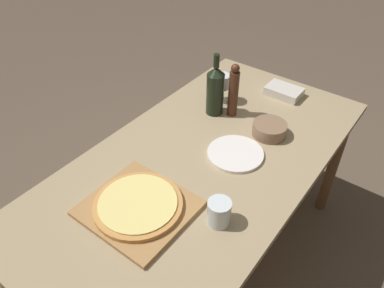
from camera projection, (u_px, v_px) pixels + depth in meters
name	position (u px, v px, depth m)	size (l,w,h in m)	color
ground_plane	(200.00, 261.00, 2.09)	(12.00, 12.00, 0.00)	brown
dining_table	(203.00, 174.00, 1.66)	(0.87, 1.70, 0.77)	#9E8966
cutting_board	(138.00, 208.00, 1.38)	(0.38, 0.35, 0.02)	#A87A47
pizza	(138.00, 204.00, 1.37)	(0.33, 0.33, 0.02)	#C68947
wine_bottle	(215.00, 90.00, 1.79)	(0.09, 0.09, 0.31)	black
pepper_mill	(233.00, 91.00, 1.78)	(0.05, 0.05, 0.27)	#4C2819
wine_glass	(222.00, 82.00, 1.89)	(0.09, 0.09, 0.15)	silver
small_bowl	(269.00, 129.00, 1.72)	(0.16, 0.16, 0.06)	#84664C
drinking_tumbler	(219.00, 212.00, 1.31)	(0.09, 0.09, 0.10)	silver
dinner_plate	(235.00, 154.00, 1.62)	(0.25, 0.25, 0.01)	white
food_container	(284.00, 91.00, 1.99)	(0.18, 0.12, 0.04)	beige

